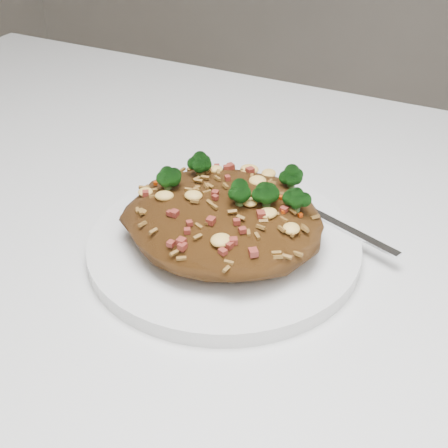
% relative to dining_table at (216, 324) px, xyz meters
% --- Properties ---
extents(dining_table, '(1.20, 0.80, 0.75)m').
position_rel_dining_table_xyz_m(dining_table, '(0.00, 0.00, 0.00)').
color(dining_table, white).
rests_on(dining_table, ground).
extents(plate, '(0.24, 0.24, 0.01)m').
position_rel_dining_table_xyz_m(plate, '(0.01, 0.00, 0.10)').
color(plate, white).
rests_on(plate, dining_table).
extents(fried_rice, '(0.17, 0.16, 0.06)m').
position_rel_dining_table_xyz_m(fried_rice, '(0.01, 0.00, 0.13)').
color(fried_rice, brown).
rests_on(fried_rice, plate).
extents(fork, '(0.16, 0.07, 0.00)m').
position_rel_dining_table_xyz_m(fork, '(0.08, 0.07, 0.11)').
color(fork, silver).
rests_on(fork, plate).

